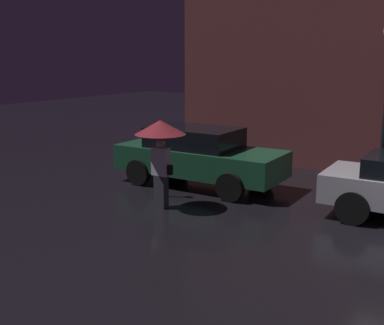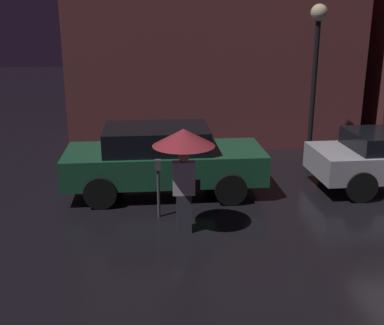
{
  "view_description": "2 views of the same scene",
  "coord_description": "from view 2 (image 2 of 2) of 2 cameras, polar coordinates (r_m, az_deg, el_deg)",
  "views": [
    {
      "loc": [
        0.99,
        -9.35,
        3.45
      ],
      "look_at": [
        -5.16,
        0.2,
        0.95
      ],
      "focal_mm": 45.0,
      "sensor_mm": 36.0,
      "label": 1
    },
    {
      "loc": [
        -5.94,
        -9.23,
        4.08
      ],
      "look_at": [
        -5.19,
        0.46,
        1.04
      ],
      "focal_mm": 45.0,
      "sensor_mm": 36.0,
      "label": 2
    }
  ],
  "objects": [
    {
      "name": "building_facade_left",
      "position": [
        15.87,
        2.47,
        14.05
      ],
      "size": [
        9.0,
        3.0,
        6.34
      ],
      "color": "brown",
      "rests_on": "ground"
    },
    {
      "name": "street_lamp_near",
      "position": [
        13.86,
        14.52,
        12.86
      ],
      "size": [
        0.45,
        0.45,
        4.31
      ],
      "color": "black",
      "rests_on": "ground"
    },
    {
      "name": "parking_meter",
      "position": [
        9.85,
        -4.02,
        -2.3
      ],
      "size": [
        0.12,
        0.1,
        1.25
      ],
      "color": "#4C5154",
      "rests_on": "ground"
    },
    {
      "name": "parked_car_green",
      "position": [
        11.22,
        -3.47,
        0.51
      ],
      "size": [
        4.61,
        2.02,
        1.58
      ],
      "rotation": [
        0.0,
        0.0,
        0.02
      ],
      "color": "#1E5638",
      "rests_on": "ground"
    },
    {
      "name": "pedestrian_with_umbrella",
      "position": [
        8.88,
        -0.99,
        1.69
      ],
      "size": [
        1.17,
        1.17,
        2.06
      ],
      "rotation": [
        0.0,
        0.0,
        -0.02
      ],
      "color": "#383842",
      "rests_on": "ground"
    }
  ]
}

